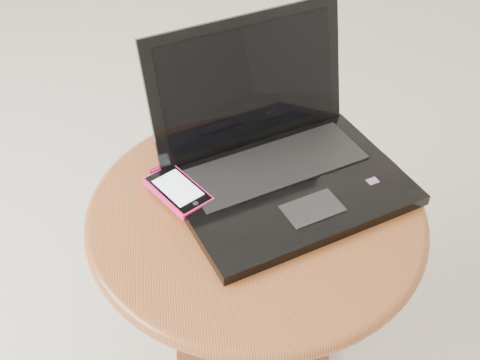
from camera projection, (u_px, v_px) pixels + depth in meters
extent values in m
cylinder|color=#5C2C1A|center=(252.00, 352.00, 1.30)|extent=(0.33, 0.33, 0.03)
cylinder|color=#5C2C1A|center=(254.00, 291.00, 1.16)|extent=(0.09, 0.09, 0.40)
cylinder|color=brown|center=(256.00, 212.00, 1.01)|extent=(0.55, 0.55, 0.03)
torus|color=brown|center=(256.00, 212.00, 1.01)|extent=(0.58, 0.58, 0.03)
cube|color=black|center=(291.00, 188.00, 1.02)|extent=(0.45, 0.38, 0.02)
cube|color=black|center=(276.00, 165.00, 1.05)|extent=(0.34, 0.22, 0.00)
cube|color=black|center=(313.00, 208.00, 0.97)|extent=(0.11, 0.09, 0.00)
cube|color=red|center=(373.00, 181.00, 1.02)|extent=(0.02, 0.02, 0.00)
cube|color=black|center=(249.00, 81.00, 1.05)|extent=(0.37, 0.18, 0.23)
cube|color=black|center=(250.00, 82.00, 1.04)|extent=(0.33, 0.15, 0.19)
cube|color=black|center=(183.00, 182.00, 1.04)|extent=(0.11, 0.13, 0.01)
cube|color=#AC0457|center=(166.00, 165.00, 1.07)|extent=(0.05, 0.04, 0.00)
cube|color=#F81766|center=(178.00, 191.00, 1.01)|extent=(0.12, 0.14, 0.01)
cube|color=black|center=(178.00, 188.00, 1.00)|extent=(0.11, 0.13, 0.00)
cube|color=silver|center=(178.00, 188.00, 1.00)|extent=(0.09, 0.10, 0.00)
cylinder|color=black|center=(196.00, 203.00, 0.97)|extent=(0.01, 0.01, 0.00)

